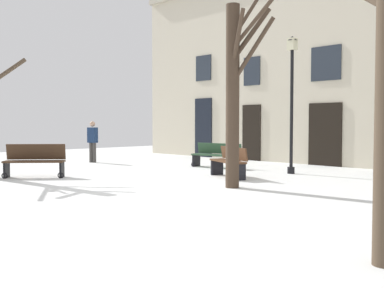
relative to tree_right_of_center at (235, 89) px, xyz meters
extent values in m
plane|color=white|center=(-1.45, -1.68, -2.36)|extent=(31.43, 31.43, 0.00)
cube|color=beige|center=(-1.45, 6.86, 1.58)|extent=(19.64, 0.40, 7.89)
cube|color=black|center=(-7.56, 6.64, -1.03)|extent=(1.04, 0.08, 2.67)
cube|color=#262D38|center=(-7.56, 6.64, 1.68)|extent=(0.93, 0.06, 1.14)
cube|color=black|center=(-4.77, 6.64, -1.21)|extent=(0.92, 0.08, 2.30)
cube|color=#262D38|center=(-4.77, 6.64, 1.31)|extent=(0.83, 0.06, 1.16)
cube|color=black|center=(-1.40, 6.64, -1.23)|extent=(1.31, 0.08, 2.27)
cube|color=#262D38|center=(-1.40, 6.64, 1.32)|extent=(1.18, 0.06, 1.23)
cylinder|color=#4C3D2D|center=(-6.40, -2.91, 0.60)|extent=(0.53, 1.29, 1.05)
cylinder|color=#423326|center=(-0.06, -0.01, -0.19)|extent=(0.32, 0.32, 4.35)
cylinder|color=#423326|center=(0.27, -0.21, 1.11)|extent=(0.77, 0.54, 1.23)
cylinder|color=#423326|center=(0.39, 0.17, 0.87)|extent=(1.02, 0.48, 1.50)
cylinder|color=#423326|center=(0.30, 0.21, 1.26)|extent=(0.87, 0.58, 1.21)
cylinder|color=#423326|center=(0.25, 0.08, 1.62)|extent=(0.70, 0.26, 0.92)
cylinder|color=#423326|center=(0.68, -0.09, 1.49)|extent=(1.53, 0.25, 1.14)
cylinder|color=black|center=(-0.80, 3.59, -0.49)|extent=(0.10, 0.10, 3.75)
cylinder|color=black|center=(-0.80, 3.59, -2.26)|extent=(0.22, 0.22, 0.20)
cube|color=beige|center=(-0.80, 3.59, 1.57)|extent=(0.24, 0.24, 0.36)
cone|color=black|center=(-0.80, 3.59, 1.75)|extent=(0.30, 0.30, 0.14)
cube|color=#2D4C33|center=(-3.65, 3.26, -1.92)|extent=(1.85, 0.73, 0.05)
cube|color=#2D4C33|center=(-3.68, 3.47, -1.70)|extent=(1.80, 0.37, 0.37)
cube|color=black|center=(-4.48, 3.14, -2.14)|extent=(0.12, 0.42, 0.44)
torus|color=black|center=(-4.45, 2.96, -2.28)|extent=(0.17, 0.06, 0.17)
cube|color=black|center=(-2.82, 3.39, -2.14)|extent=(0.12, 0.42, 0.44)
torus|color=black|center=(-2.79, 3.21, -2.28)|extent=(0.17, 0.06, 0.17)
cube|color=#51331E|center=(-1.47, 1.42, -1.90)|extent=(1.61, 1.01, 0.05)
cube|color=#51331E|center=(-1.40, 1.60, -1.68)|extent=(1.48, 0.70, 0.36)
cube|color=black|center=(-2.14, 1.70, -2.13)|extent=(0.21, 0.38, 0.47)
torus|color=black|center=(-2.20, 1.55, -2.28)|extent=(0.17, 0.09, 0.17)
cube|color=black|center=(-0.81, 1.13, -2.13)|extent=(0.21, 0.38, 0.47)
torus|color=black|center=(-0.87, 0.98, -2.28)|extent=(0.17, 0.09, 0.17)
cube|color=#3D2819|center=(-5.27, -2.53, -1.90)|extent=(1.42, 1.55, 0.05)
cube|color=#3D2819|center=(-5.42, -2.40, -1.64)|extent=(1.16, 1.33, 0.45)
cube|color=black|center=(-5.77, -3.11, -2.13)|extent=(0.34, 0.31, 0.46)
torus|color=black|center=(-5.64, -3.23, -2.28)|extent=(0.13, 0.15, 0.17)
cube|color=black|center=(-4.77, -1.95, -2.13)|extent=(0.34, 0.31, 0.46)
torus|color=black|center=(-4.64, -2.06, -2.28)|extent=(0.13, 0.15, 0.17)
cylinder|color=#403D3A|center=(-8.39, 1.38, -1.98)|extent=(0.14, 0.14, 0.78)
cylinder|color=#403D3A|center=(-8.56, 1.35, -1.98)|extent=(0.14, 0.14, 0.78)
cube|color=navy|center=(-8.48, 1.36, -1.29)|extent=(0.42, 0.30, 0.60)
sphere|color=tan|center=(-8.48, 1.36, -0.85)|extent=(0.21, 0.21, 0.21)
camera|label=1|loc=(7.11, -8.30, -0.81)|focal=42.84mm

